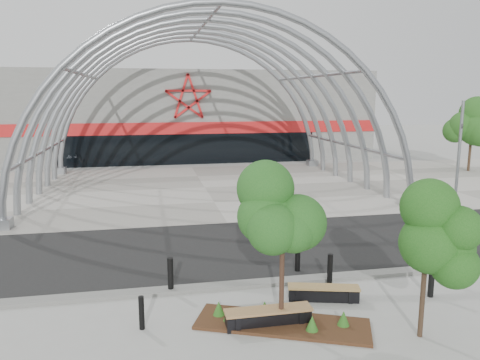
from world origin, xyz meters
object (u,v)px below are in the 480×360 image
object	(u,v)px
signal_pole	(459,152)
bollard_2	(298,256)
bench_1	(323,293)
bench_0	(268,318)
street_tree_1	(427,235)
street_tree_0	(283,220)

from	to	relation	value
signal_pole	bollard_2	bearing A→B (deg)	-146.94
bench_1	bollard_2	world-z (taller)	bollard_2
bench_0	bench_1	bearing A→B (deg)	30.96
signal_pole	bollard_2	xyz separation A→B (m)	(-11.29, -7.35, -2.39)
street_tree_1	bench_1	distance (m)	3.78
bench_0	bollard_2	world-z (taller)	bollard_2
bench_0	bench_1	xyz separation A→B (m)	(1.98, 1.19, -0.02)
street_tree_0	bench_0	world-z (taller)	street_tree_0
signal_pole	street_tree_0	size ratio (longest dim) A/B	1.41
signal_pole	street_tree_1	bearing A→B (deg)	-128.62
street_tree_1	bench_1	world-z (taller)	street_tree_1
signal_pole	bench_0	bearing A→B (deg)	-140.66
bench_0	signal_pole	bearing A→B (deg)	39.34
bench_1	signal_pole	bearing A→B (deg)	40.64
bench_0	bench_1	distance (m)	2.31
street_tree_0	bench_1	bearing A→B (deg)	36.94
bench_0	bollard_2	bearing A→B (deg)	60.91
street_tree_0	bench_0	bearing A→B (deg)	171.02
street_tree_0	bollard_2	bearing A→B (deg)	65.52
street_tree_1	bollard_2	world-z (taller)	street_tree_1
street_tree_1	bollard_2	size ratio (longest dim) A/B	3.36
signal_pole	bollard_2	world-z (taller)	signal_pole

